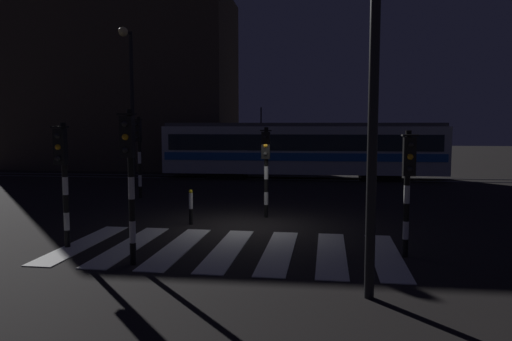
% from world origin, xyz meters
% --- Properties ---
extents(ground_plane, '(120.00, 120.00, 0.00)m').
position_xyz_m(ground_plane, '(0.00, 0.00, 0.00)').
color(ground_plane, black).
extents(rail_near, '(80.00, 0.12, 0.03)m').
position_xyz_m(rail_near, '(0.00, 12.86, 0.01)').
color(rail_near, '#59595E').
rests_on(rail_near, ground).
extents(rail_far, '(80.00, 0.12, 0.03)m').
position_xyz_m(rail_far, '(0.00, 14.29, 0.01)').
color(rail_far, '#59595E').
rests_on(rail_far, ground).
extents(crosswalk_zebra, '(8.59, 4.42, 0.02)m').
position_xyz_m(crosswalk_zebra, '(-0.00, -2.80, 0.01)').
color(crosswalk_zebra, silver).
rests_on(crosswalk_zebra, ground).
extents(traffic_light_median_centre, '(0.36, 0.42, 3.06)m').
position_xyz_m(traffic_light_median_centre, '(0.55, 1.45, 2.02)').
color(traffic_light_median_centre, black).
rests_on(traffic_light_median_centre, ground).
extents(traffic_light_kerb_mid_left, '(0.36, 0.42, 3.48)m').
position_xyz_m(traffic_light_kerb_mid_left, '(-1.89, -4.39, 2.30)').
color(traffic_light_kerb_mid_left, black).
rests_on(traffic_light_kerb_mid_left, ground).
extents(traffic_light_corner_near_left, '(0.36, 0.42, 3.19)m').
position_xyz_m(traffic_light_corner_near_left, '(-4.12, -3.17, 2.11)').
color(traffic_light_corner_near_left, black).
rests_on(traffic_light_corner_near_left, ground).
extents(traffic_light_corner_near_right, '(0.36, 0.42, 3.01)m').
position_xyz_m(traffic_light_corner_near_right, '(4.33, -3.02, 1.98)').
color(traffic_light_corner_near_right, black).
rests_on(traffic_light_corner_near_right, ground).
extents(traffic_light_corner_far_left, '(0.36, 0.42, 3.47)m').
position_xyz_m(traffic_light_corner_far_left, '(-5.27, 5.17, 2.29)').
color(traffic_light_corner_far_left, black).
rests_on(traffic_light_corner_far_left, ground).
extents(street_lamp_near_kerb, '(0.44, 1.21, 7.07)m').
position_xyz_m(street_lamp_near_kerb, '(3.16, -6.06, 4.49)').
color(street_lamp_near_kerb, black).
rests_on(street_lamp_near_kerb, ground).
extents(street_lamp_trackside_left, '(0.44, 1.21, 7.69)m').
position_xyz_m(street_lamp_trackside_left, '(-6.77, 8.20, 4.83)').
color(street_lamp_trackside_left, black).
rests_on(street_lamp_trackside_left, ground).
extents(tram, '(16.24, 2.58, 4.15)m').
position_xyz_m(tram, '(1.46, 13.57, 1.75)').
color(tram, silver).
rests_on(tram, ground).
extents(bollard_island_edge, '(0.12, 0.12, 1.11)m').
position_xyz_m(bollard_island_edge, '(-1.70, 0.11, 0.56)').
color(bollard_island_edge, black).
rests_on(bollard_island_edge, ground).
extents(building_backdrop, '(16.59, 8.00, 12.40)m').
position_xyz_m(building_backdrop, '(-12.25, 20.25, 6.20)').
color(building_backdrop, '#42382D').
rests_on(building_backdrop, ground).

